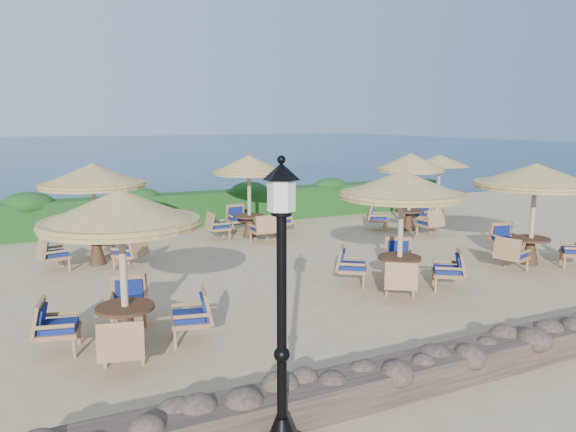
# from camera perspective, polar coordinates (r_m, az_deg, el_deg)

# --- Properties ---
(ground) EXTENTS (120.00, 120.00, 0.00)m
(ground) POSITION_cam_1_polar(r_m,az_deg,el_deg) (14.59, 4.98, -5.20)
(ground) COLOR tan
(ground) RESTS_ON ground
(sea) EXTENTS (160.00, 160.00, 0.00)m
(sea) POSITION_cam_1_polar(r_m,az_deg,el_deg) (82.47, -21.06, 6.47)
(sea) COLOR #0C2A4D
(sea) RESTS_ON ground
(hedge) EXTENTS (18.00, 0.90, 1.20)m
(hedge) POSITION_cam_1_polar(r_m,az_deg,el_deg) (20.84, -5.23, 0.99)
(hedge) COLOR #154014
(hedge) RESTS_ON ground
(stone_wall) EXTENTS (15.00, 0.65, 0.44)m
(stone_wall) POSITION_cam_1_polar(r_m,az_deg,el_deg) (10.00, 23.99, -11.80)
(stone_wall) COLOR brown
(stone_wall) RESTS_ON ground
(lamp_post) EXTENTS (0.44, 0.44, 3.31)m
(lamp_post) POSITION_cam_1_polar(r_m,az_deg,el_deg) (6.22, -0.65, -10.91)
(lamp_post) COLOR black
(lamp_post) RESTS_ON ground
(extra_parasol) EXTENTS (2.30, 2.30, 2.41)m
(extra_parasol) POSITION_cam_1_polar(r_m,az_deg,el_deg) (22.99, 15.17, 5.45)
(extra_parasol) COLOR #C3AC89
(extra_parasol) RESTS_ON ground
(cafe_set_0) EXTENTS (2.89, 2.89, 2.65)m
(cafe_set_0) POSITION_cam_1_polar(r_m,az_deg,el_deg) (9.51, -16.52, -2.70)
(cafe_set_0) COLOR #C3AC89
(cafe_set_0) RESTS_ON ground
(cafe_set_1) EXTENTS (2.79, 2.79, 2.65)m
(cafe_set_1) POSITION_cam_1_polar(r_m,az_deg,el_deg) (12.73, 11.44, 0.82)
(cafe_set_1) COLOR #C3AC89
(cafe_set_1) RESTS_ON ground
(cafe_set_2) EXTENTS (3.09, 3.09, 2.65)m
(cafe_set_2) POSITION_cam_1_polar(r_m,az_deg,el_deg) (15.80, 23.77, 2.44)
(cafe_set_2) COLOR #C3AC89
(cafe_set_2) RESTS_ON ground
(cafe_set_3) EXTENTS (2.78, 2.78, 2.65)m
(cafe_set_3) POSITION_cam_1_polar(r_m,az_deg,el_deg) (15.30, -19.16, 2.18)
(cafe_set_3) COLOR #C3AC89
(cafe_set_3) RESTS_ON ground
(cafe_set_4) EXTENTS (2.80, 2.80, 2.65)m
(cafe_set_4) POSITION_cam_1_polar(r_m,az_deg,el_deg) (18.08, -3.97, 3.09)
(cafe_set_4) COLOR #C3AC89
(cafe_set_4) RESTS_ON ground
(cafe_set_5) EXTENTS (2.77, 2.55, 2.65)m
(cafe_set_5) POSITION_cam_1_polar(r_m,az_deg,el_deg) (19.49, 12.29, 3.67)
(cafe_set_5) COLOR #C3AC89
(cafe_set_5) RESTS_ON ground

